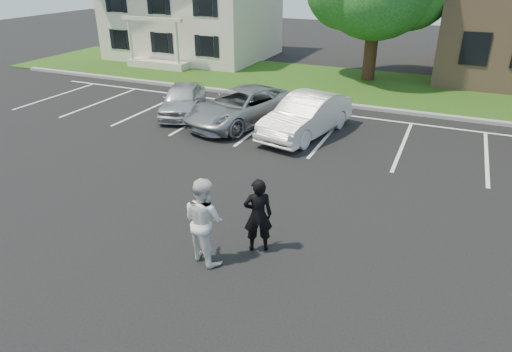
% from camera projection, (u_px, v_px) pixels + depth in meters
% --- Properties ---
extents(ground_plane, '(90.00, 90.00, 0.00)m').
position_uv_depth(ground_plane, '(240.00, 238.00, 11.09)').
color(ground_plane, black).
rests_on(ground_plane, ground).
extents(curb, '(40.00, 0.30, 0.15)m').
position_uv_depth(curb, '(352.00, 106.00, 20.99)').
color(curb, gray).
rests_on(curb, ground).
extents(grass_strip, '(44.00, 8.00, 0.08)m').
position_uv_depth(grass_strip, '(369.00, 87.00, 24.32)').
color(grass_strip, '#1A4916').
rests_on(grass_strip, ground).
extents(stall_lines, '(34.00, 5.36, 0.01)m').
position_uv_depth(stall_lines, '(369.00, 132.00, 17.99)').
color(stall_lines, white).
rests_on(stall_lines, ground).
extents(man_black_suit, '(0.79, 0.70, 1.81)m').
position_uv_depth(man_black_suit, '(258.00, 215.00, 10.31)').
color(man_black_suit, black).
rests_on(man_black_suit, ground).
extents(man_white_shirt, '(1.18, 1.05, 2.00)m').
position_uv_depth(man_white_shirt, '(204.00, 220.00, 9.93)').
color(man_white_shirt, silver).
rests_on(man_white_shirt, ground).
extents(car_silver_west, '(2.87, 4.27, 1.35)m').
position_uv_depth(car_silver_west, '(183.00, 99.00, 19.82)').
color(car_silver_west, silver).
rests_on(car_silver_west, ground).
extents(car_silver_minivan, '(3.92, 5.70, 1.45)m').
position_uv_depth(car_silver_minivan, '(242.00, 107.00, 18.64)').
color(car_silver_minivan, '#989A9F').
rests_on(car_silver_minivan, ground).
extents(car_white_sedan, '(2.61, 4.95, 1.55)m').
position_uv_depth(car_white_sedan, '(306.00, 116.00, 17.38)').
color(car_white_sedan, silver).
rests_on(car_white_sedan, ground).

